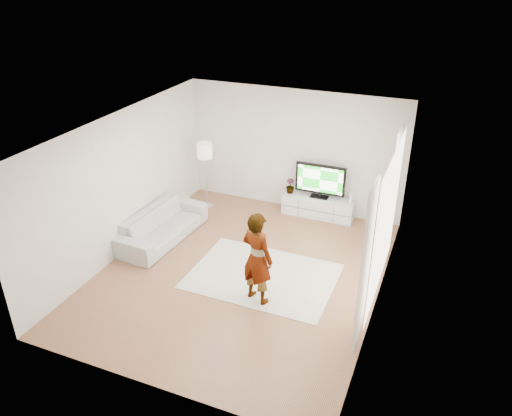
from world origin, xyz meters
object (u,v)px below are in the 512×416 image
at_px(media_console, 318,207).
at_px(rug, 263,276).
at_px(floor_lamp, 205,153).
at_px(player, 257,258).
at_px(television, 320,180).
at_px(sofa, 163,225).

bearing_deg(media_console, rug, -95.89).
bearing_deg(floor_lamp, rug, -43.96).
relative_size(media_console, player, 0.97).
distance_m(television, floor_lamp, 2.67).
relative_size(television, floor_lamp, 0.72).
distance_m(media_console, rug, 2.75).
bearing_deg(player, television, -72.93).
distance_m(rug, floor_lamp, 3.45).
height_order(media_console, rug, media_console).
distance_m(media_console, player, 3.46).
xyz_separation_m(television, sofa, (-2.72, -2.26, -0.56)).
bearing_deg(rug, floor_lamp, 136.04).
bearing_deg(player, media_console, -72.95).
relative_size(rug, sofa, 1.20).
height_order(rug, player, player).
xyz_separation_m(player, sofa, (-2.60, 1.17, -0.53)).
relative_size(player, floor_lamp, 1.07).
bearing_deg(floor_lamp, player, -49.59).
bearing_deg(sofa, floor_lamp, -1.27).
xyz_separation_m(media_console, sofa, (-2.72, -2.23, 0.10)).
relative_size(rug, player, 1.58).
xyz_separation_m(rug, floor_lamp, (-2.29, 2.21, 1.32)).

